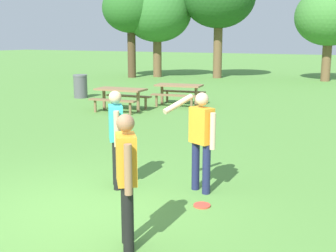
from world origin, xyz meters
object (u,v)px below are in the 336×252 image
object	(u,v)px
picnic_table_far	(179,90)
trash_can_beside_table	(80,86)
picnic_table_near	(121,95)
person_bystander	(201,135)
person_catcher	(116,133)
tree_broad_center	(157,13)
person_thrower	(126,173)
tree_slender_mid	(330,17)
frisbee	(202,205)
tree_tall_left	(131,9)

from	to	relation	value
picnic_table_far	trash_can_beside_table	world-z (taller)	trash_can_beside_table
picnic_table_near	picnic_table_far	bearing A→B (deg)	58.40
picnic_table_near	picnic_table_far	size ratio (longest dim) A/B	0.96
person_bystander	trash_can_beside_table	bearing A→B (deg)	137.16
person_catcher	trash_can_beside_table	world-z (taller)	person_catcher
trash_can_beside_table	tree_broad_center	size ratio (longest dim) A/B	0.17
picnic_table_far	tree_broad_center	world-z (taller)	tree_broad_center
person_thrower	person_bystander	world-z (taller)	same
tree_broad_center	tree_slender_mid	size ratio (longest dim) A/B	1.10
picnic_table_near	frisbee	bearing A→B (deg)	-49.33
tree_slender_mid	tree_tall_left	bearing A→B (deg)	-164.91
person_bystander	trash_can_beside_table	size ratio (longest dim) A/B	1.71
person_bystander	frisbee	distance (m)	1.14
person_catcher	tree_slender_mid	bearing A→B (deg)	87.69
trash_can_beside_table	tree_slender_mid	xyz separation A→B (m)	(8.21, 11.82, 3.09)
person_catcher	trash_can_beside_table	distance (m)	11.28
tree_tall_left	person_thrower	bearing A→B (deg)	-58.78
person_thrower	frisbee	world-z (taller)	person_thrower
person_thrower	tree_slender_mid	world-z (taller)	tree_slender_mid
frisbee	person_bystander	bearing A→B (deg)	115.31
person_catcher	tree_slender_mid	size ratio (longest dim) A/B	0.31
person_thrower	tree_tall_left	bearing A→B (deg)	121.22
frisbee	tree_slender_mid	bearing A→B (deg)	92.22
picnic_table_far	tree_broad_center	size ratio (longest dim) A/B	0.32
person_thrower	tree_slender_mid	distance (m)	22.25
frisbee	tree_tall_left	size ratio (longest dim) A/B	0.05
trash_can_beside_table	tree_tall_left	size ratio (longest dim) A/B	0.17
tree_tall_left	tree_broad_center	xyz separation A→B (m)	(1.22, 1.08, -0.20)
person_catcher	picnic_table_far	world-z (taller)	person_catcher
picnic_table_near	picnic_table_far	world-z (taller)	same
picnic_table_near	tree_tall_left	size ratio (longest dim) A/B	0.32
person_thrower	tree_slender_mid	size ratio (longest dim) A/B	0.31
person_bystander	frisbee	xyz separation A→B (m)	(0.27, -0.57, -0.95)
person_bystander	person_catcher	bearing A→B (deg)	-162.73
person_catcher	picnic_table_near	bearing A→B (deg)	122.30
person_bystander	picnic_table_near	world-z (taller)	person_bystander
tree_slender_mid	person_bystander	bearing A→B (deg)	-88.49
person_catcher	tree_broad_center	size ratio (longest dim) A/B	0.28
frisbee	tree_broad_center	bearing A→B (deg)	119.85
person_bystander	tree_tall_left	xyz separation A→B (m)	(-11.62, 16.92, 3.18)
picnic_table_near	tree_slender_mid	distance (m)	14.97
picnic_table_near	picnic_table_far	xyz separation A→B (m)	(1.24, 2.02, 0.00)
person_bystander	tree_broad_center	size ratio (longest dim) A/B	0.28
frisbee	person_thrower	bearing A→B (deg)	-100.96
picnic_table_far	tree_slender_mid	distance (m)	12.72
person_catcher	trash_can_beside_table	bearing A→B (deg)	130.95
person_thrower	trash_can_beside_table	bearing A→B (deg)	130.25
person_thrower	person_catcher	world-z (taller)	same
tree_broad_center	person_bystander	bearing A→B (deg)	-60.01
tree_tall_left	tree_slender_mid	xyz separation A→B (m)	(11.09, 2.99, -0.56)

